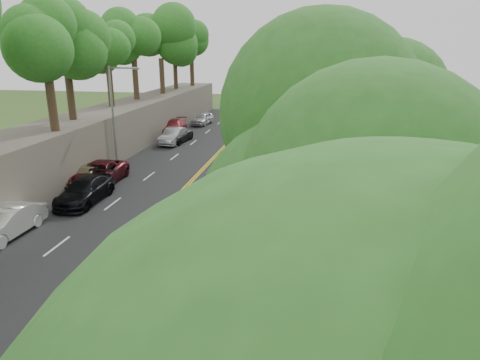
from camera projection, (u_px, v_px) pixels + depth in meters
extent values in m
plane|color=#33511E|center=(199.00, 259.00, 19.77)|extent=(140.00, 140.00, 0.00)
cube|color=black|center=(184.00, 167.00, 34.76)|extent=(11.20, 66.00, 0.04)
cube|color=gray|center=(282.00, 172.00, 33.42)|extent=(4.20, 66.00, 0.05)
cube|color=#71D114|center=(253.00, 167.00, 33.72)|extent=(0.42, 66.00, 0.60)
cube|color=#595147|center=(89.00, 139.00, 35.53)|extent=(5.00, 66.00, 4.00)
cube|color=slate|center=(309.00, 161.00, 32.77)|extent=(0.04, 66.00, 2.00)
cylinder|color=gray|center=(113.00, 118.00, 33.52)|extent=(0.18, 0.18, 8.00)
cylinder|color=gray|center=(122.00, 68.00, 32.18)|extent=(2.30, 0.13, 0.13)
cube|color=gray|center=(136.00, 69.00, 32.01)|extent=(0.50, 0.22, 0.14)
cylinder|color=gray|center=(203.00, 261.00, 16.29)|extent=(0.09, 0.09, 3.10)
cube|color=white|center=(202.00, 237.00, 15.97)|extent=(0.62, 0.04, 0.62)
cube|color=white|center=(203.00, 254.00, 16.18)|extent=(0.56, 0.04, 0.50)
cylinder|color=orange|center=(307.00, 149.00, 38.62)|extent=(0.60, 0.60, 0.99)
cube|color=gray|center=(261.00, 283.00, 16.87)|extent=(1.25, 0.94, 0.83)
imported|color=white|center=(6.00, 223.00, 21.81)|extent=(1.70, 4.65, 1.52)
imported|color=#56151D|center=(99.00, 174.00, 30.17)|extent=(2.90, 5.76, 1.56)
imported|color=black|center=(85.00, 190.00, 26.72)|extent=(2.17, 5.20, 1.50)
imported|color=tan|center=(88.00, 175.00, 30.02)|extent=(1.79, 4.43, 1.51)
imported|color=#999B9E|center=(174.00, 136.00, 42.83)|extent=(1.84, 4.79, 1.56)
imported|color=black|center=(176.00, 136.00, 43.42)|extent=(2.69, 5.00, 1.33)
imported|color=maroon|center=(173.00, 127.00, 47.44)|extent=(2.60, 5.62, 1.59)
imported|color=silver|center=(202.00, 119.00, 53.27)|extent=(2.18, 4.56, 1.50)
imported|color=gold|center=(219.00, 233.00, 20.31)|extent=(0.72, 0.94, 1.73)
imported|color=silver|center=(259.00, 180.00, 28.45)|extent=(0.62, 0.73, 1.69)
imported|color=black|center=(257.00, 184.00, 27.88)|extent=(0.69, 0.84, 1.60)
imported|color=brown|center=(256.00, 185.00, 27.10)|extent=(0.76, 1.24, 1.86)
imported|color=black|center=(307.00, 134.00, 43.93)|extent=(0.94, 0.48, 1.54)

